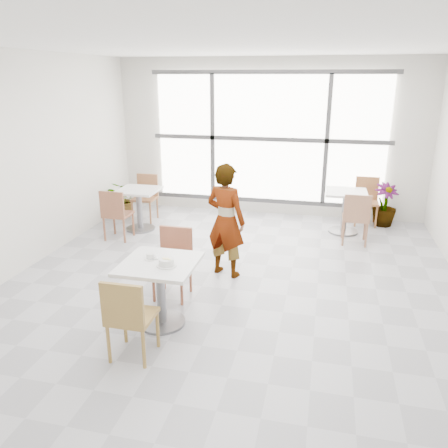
% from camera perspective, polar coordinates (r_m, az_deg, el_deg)
% --- Properties ---
extents(floor, '(7.00, 7.00, 0.00)m').
position_cam_1_polar(floor, '(5.83, 0.68, -8.42)').
color(floor, '#9E9EA5').
rests_on(floor, ground).
extents(ceiling, '(7.00, 7.00, 0.00)m').
position_cam_1_polar(ceiling, '(5.21, 0.81, 22.46)').
color(ceiling, white).
rests_on(ceiling, ground).
extents(wall_back, '(6.00, 0.00, 6.00)m').
position_cam_1_polar(wall_back, '(8.72, 5.81, 10.95)').
color(wall_back, silver).
rests_on(wall_back, ground).
extents(wall_front, '(6.00, 0.00, 6.00)m').
position_cam_1_polar(wall_front, '(2.25, -19.50, -13.42)').
color(wall_front, silver).
rests_on(wall_front, ground).
extents(wall_left, '(0.00, 7.00, 7.00)m').
position_cam_1_polar(wall_left, '(6.63, -25.66, 6.80)').
color(wall_left, silver).
rests_on(wall_left, ground).
extents(window, '(4.60, 0.07, 2.52)m').
position_cam_1_polar(window, '(8.66, 5.75, 10.89)').
color(window, white).
rests_on(window, ground).
extents(main_table, '(0.80, 0.80, 0.75)m').
position_cam_1_polar(main_table, '(4.90, -8.25, -7.34)').
color(main_table, silver).
rests_on(main_table, ground).
extents(chair_near, '(0.42, 0.42, 0.87)m').
position_cam_1_polar(chair_near, '(4.37, -12.29, -11.35)').
color(chair_near, olive).
rests_on(chair_near, ground).
extents(chair_far, '(0.42, 0.42, 0.87)m').
position_cam_1_polar(chair_far, '(5.55, -6.51, -4.31)').
color(chair_far, '#98533A').
rests_on(chair_far, ground).
extents(oatmeal_bowl, '(0.21, 0.21, 0.09)m').
position_cam_1_polar(oatmeal_bowl, '(4.68, -7.45, -4.92)').
color(oatmeal_bowl, silver).
rests_on(oatmeal_bowl, main_table).
extents(coffee_cup, '(0.16, 0.13, 0.07)m').
position_cam_1_polar(coffee_cup, '(4.88, -9.51, -4.19)').
color(coffee_cup, silver).
rests_on(coffee_cup, main_table).
extents(person, '(0.67, 0.54, 1.58)m').
position_cam_1_polar(person, '(5.97, 0.24, 0.43)').
color(person, black).
rests_on(person, ground).
extents(bg_table_left, '(0.70, 0.70, 0.75)m').
position_cam_1_polar(bg_table_left, '(8.02, -10.93, 2.62)').
color(bg_table_left, silver).
rests_on(bg_table_left, ground).
extents(bg_table_right, '(0.70, 0.70, 0.75)m').
position_cam_1_polar(bg_table_right, '(8.02, 15.40, 2.28)').
color(bg_table_right, silver).
rests_on(bg_table_right, ground).
extents(bg_chair_left_near, '(0.42, 0.42, 0.87)m').
position_cam_1_polar(bg_chair_left_near, '(7.57, -13.86, 1.55)').
color(bg_chair_left_near, brown).
rests_on(bg_chair_left_near, ground).
extents(bg_chair_left_far, '(0.42, 0.42, 0.87)m').
position_cam_1_polar(bg_chair_left_far, '(8.60, -10.06, 3.84)').
color(bg_chair_left_far, '#8F5C39').
rests_on(bg_chair_left_far, ground).
extents(bg_chair_right_near, '(0.42, 0.42, 0.87)m').
position_cam_1_polar(bg_chair_right_near, '(7.46, 16.72, 1.06)').
color(bg_chair_right_near, '#9A674C').
rests_on(bg_chair_right_near, ground).
extents(bg_chair_right_far, '(0.42, 0.42, 0.87)m').
position_cam_1_polar(bg_chair_right_far, '(8.64, 17.95, 3.29)').
color(bg_chair_right_far, '#A0643A').
rests_on(bg_chair_right_far, ground).
extents(plant_left, '(0.77, 0.71, 0.71)m').
position_cam_1_polar(plant_left, '(8.89, -12.78, 3.19)').
color(plant_left, '#3D763B').
rests_on(plant_left, ground).
extents(plant_right, '(0.58, 0.58, 0.80)m').
position_cam_1_polar(plant_right, '(8.65, 20.07, 2.36)').
color(plant_right, '#428844').
rests_on(plant_right, ground).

